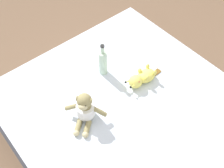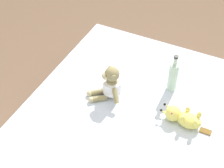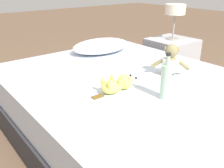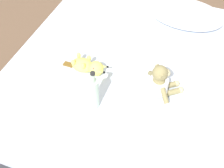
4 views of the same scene
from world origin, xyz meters
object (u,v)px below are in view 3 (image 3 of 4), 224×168
(nightstand, at_px, (171,59))
(pillow, at_px, (101,46))
(plush_monkey, at_px, (170,62))
(bed, at_px, (124,103))
(glass_bottle, at_px, (166,81))
(bedside_lamp, at_px, (175,11))
(plush_yellow_creature, at_px, (118,84))

(nightstand, bearing_deg, pillow, 170.47)
(plush_monkey, bearing_deg, bed, 146.89)
(plush_monkey, distance_m, glass_bottle, 0.42)
(pillow, distance_m, nightstand, 0.96)
(pillow, height_order, bedside_lamp, bedside_lamp)
(bed, height_order, bedside_lamp, bedside_lamp)
(glass_bottle, bearing_deg, nightstand, 36.57)
(bed, xyz_separation_m, nightstand, (1.16, 0.48, 0.02))
(bed, xyz_separation_m, pillow, (0.25, 0.63, 0.29))
(plush_monkey, bearing_deg, bedside_lamp, 37.17)
(plush_monkey, distance_m, plush_yellow_creature, 0.50)
(glass_bottle, relative_size, bedside_lamp, 0.73)
(plush_yellow_creature, relative_size, glass_bottle, 1.16)
(glass_bottle, bearing_deg, plush_yellow_creature, 121.32)
(pillow, xyz_separation_m, glass_bottle, (-0.31, -1.05, 0.05))
(plush_monkey, relative_size, glass_bottle, 0.91)
(plush_yellow_creature, xyz_separation_m, bedside_lamp, (1.37, 0.65, 0.29))
(bed, distance_m, plush_monkey, 0.47)
(plush_yellow_creature, distance_m, glass_bottle, 0.31)
(pillow, height_order, glass_bottle, glass_bottle)
(pillow, xyz_separation_m, plush_monkey, (0.03, -0.82, 0.03))
(pillow, height_order, plush_yellow_creature, pillow)
(glass_bottle, relative_size, nightstand, 0.59)
(glass_bottle, distance_m, bedside_lamp, 1.53)
(bed, bearing_deg, glass_bottle, -97.29)
(bedside_lamp, bearing_deg, nightstand, 0.00)
(glass_bottle, bearing_deg, bedside_lamp, 36.57)
(bed, xyz_separation_m, plush_yellow_creature, (-0.21, -0.17, 0.27))
(pillow, xyz_separation_m, nightstand, (0.91, -0.15, -0.27))
(bed, height_order, plush_monkey, plush_monkey)
(pillow, bearing_deg, glass_bottle, -106.31)
(bed, distance_m, pillow, 0.74)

